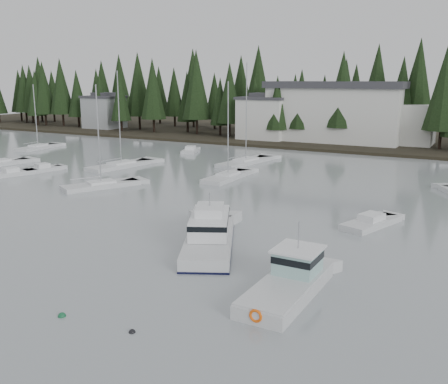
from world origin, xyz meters
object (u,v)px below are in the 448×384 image
(house_far_west, at_px, (104,111))
(runabout_4, at_px, (43,170))
(sailboat_5, at_px, (101,187))
(runabout_1, at_px, (371,224))
(cabin_cruiser_center, at_px, (210,237))
(sailboat_2, at_px, (228,178))
(harbor_inn, at_px, (347,113))
(runabout_0, at_px, (11,175))
(house_west, at_px, (264,117))
(sailboat_6, at_px, (38,148))
(sailboat_10, at_px, (121,167))
(runabout_3, at_px, (191,151))
(lobster_boat_teal, at_px, (289,284))
(sailboat_9, at_px, (246,163))

(house_far_west, relative_size, runabout_4, 1.56)
(sailboat_5, height_order, runabout_1, sailboat_5)
(house_far_west, bearing_deg, cabin_cruiser_center, -43.62)
(sailboat_2, distance_m, runabout_4, 24.85)
(sailboat_2, bearing_deg, harbor_inn, -4.91)
(runabout_0, bearing_deg, runabout_1, -72.62)
(house_west, distance_m, harbor_inn, 15.45)
(house_far_west, distance_m, cabin_cruiser_center, 88.38)
(house_far_west, xyz_separation_m, runabout_1, (73.10, -50.12, -4.27))
(house_far_west, distance_m, sailboat_6, 33.09)
(house_far_west, xyz_separation_m, runabout_0, (28.54, -49.44, -4.27))
(cabin_cruiser_center, distance_m, runabout_0, 37.20)
(sailboat_2, relative_size, sailboat_10, 0.90)
(house_far_west, bearing_deg, runabout_3, -29.79)
(house_far_west, bearing_deg, sailboat_2, -35.57)
(harbor_inn, xyz_separation_m, cabin_cruiser_center, (6.88, -62.25, -5.10))
(house_far_west, distance_m, lobster_boat_teal, 97.66)
(sailboat_5, relative_size, runabout_1, 1.82)
(house_west, xyz_separation_m, sailboat_6, (-30.02, -28.54, -4.59))
(cabin_cruiser_center, xyz_separation_m, runabout_4, (-34.36, 15.52, -0.55))
(lobster_boat_teal, bearing_deg, sailboat_6, 60.09)
(harbor_inn, xyz_separation_m, runabout_3, (-19.64, -22.75, -5.64))
(house_west, xyz_separation_m, cabin_cruiser_center, (21.92, -58.91, -3.97))
(house_far_west, bearing_deg, harbor_inn, 1.35)
(sailboat_2, relative_size, runabout_4, 2.22)
(harbor_inn, height_order, sailboat_10, sailboat_10)
(cabin_cruiser_center, relative_size, sailboat_2, 0.90)
(house_far_west, xyz_separation_m, cabin_cruiser_center, (63.92, -60.91, -3.72))
(sailboat_10, bearing_deg, runabout_4, 145.26)
(sailboat_10, distance_m, runabout_0, 14.04)
(house_far_west, xyz_separation_m, sailboat_6, (11.98, -30.54, -4.34))
(sailboat_6, bearing_deg, sailboat_2, -105.86)
(house_far_west, distance_m, sailboat_9, 57.38)
(sailboat_10, bearing_deg, lobster_boat_teal, -119.73)
(lobster_boat_teal, relative_size, sailboat_9, 0.56)
(sailboat_10, bearing_deg, house_far_west, 52.47)
(house_far_west, height_order, sailboat_9, sailboat_9)
(sailboat_6, bearing_deg, runabout_1, -113.23)
(house_west, bearing_deg, harbor_inn, 12.52)
(lobster_boat_teal, distance_m, runabout_0, 46.46)
(sailboat_5, bearing_deg, house_west, 28.41)
(cabin_cruiser_center, distance_m, runabout_1, 14.17)
(house_west, xyz_separation_m, lobster_boat_teal, (30.00, -63.86, -4.12))
(runabout_1, bearing_deg, runabout_3, 70.26)
(sailboat_10, relative_size, runabout_3, 2.44)
(sailboat_10, xyz_separation_m, runabout_3, (0.82, 16.53, 0.07))
(sailboat_9, xyz_separation_m, runabout_1, (22.73, -22.99, 0.06))
(lobster_boat_teal, bearing_deg, runabout_4, 64.82)
(house_west, bearing_deg, runabout_0, -105.84)
(lobster_boat_teal, xyz_separation_m, runabout_0, (-43.46, 16.42, -0.40))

